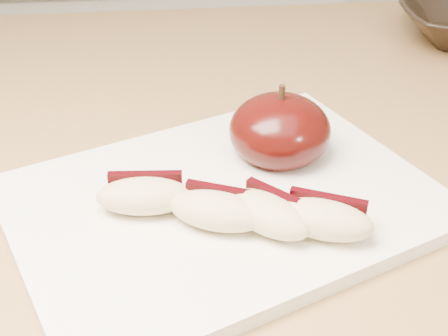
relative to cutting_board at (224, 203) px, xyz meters
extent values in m
cube|color=silver|center=(-0.07, 0.83, -0.46)|extent=(2.40, 0.60, 0.90)
cube|color=#9B7043|center=(-0.07, 0.13, -0.03)|extent=(1.64, 0.64, 0.04)
cube|color=white|center=(0.00, 0.00, 0.00)|extent=(0.37, 0.32, 0.01)
ellipsoid|color=black|center=(0.05, 0.06, 0.03)|extent=(0.08, 0.08, 0.06)
cylinder|color=black|center=(0.05, 0.06, 0.06)|extent=(0.01, 0.01, 0.01)
ellipsoid|color=#D0B883|center=(-0.06, -0.01, 0.02)|extent=(0.07, 0.04, 0.02)
cube|color=black|center=(-0.06, 0.00, 0.02)|extent=(0.05, 0.01, 0.02)
ellipsoid|color=#D0B883|center=(-0.01, -0.03, 0.02)|extent=(0.08, 0.06, 0.02)
cube|color=black|center=(0.00, -0.02, 0.02)|extent=(0.05, 0.03, 0.02)
ellipsoid|color=#D0B883|center=(0.02, -0.04, 0.02)|extent=(0.07, 0.07, 0.02)
cube|color=black|center=(0.04, -0.03, 0.02)|extent=(0.04, 0.04, 0.02)
ellipsoid|color=#D0B883|center=(0.06, -0.05, 0.02)|extent=(0.08, 0.06, 0.02)
cube|color=black|center=(0.07, -0.04, 0.02)|extent=(0.05, 0.03, 0.02)
camera|label=1|loc=(-0.04, -0.37, 0.28)|focal=50.00mm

